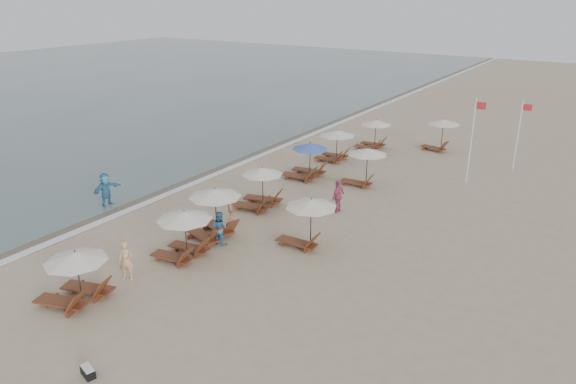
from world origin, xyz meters
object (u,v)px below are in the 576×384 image
Objects in this scene: lounger_station_0 at (75,277)px; lounger_station_1 at (182,233)px; lounger_station_3 at (259,189)px; lounger_station_2 at (213,212)px; beachgoer_mid_a at (220,228)px; lounger_station_4 at (306,162)px; beachgoer_mid_b at (232,206)px; inland_station_1 at (363,162)px; beachgoer_far_a at (338,196)px; lounger_station_6 at (373,133)px; beachgoer_near at (126,261)px; duffel_bag at (88,372)px; lounger_station_5 at (334,144)px; waterline_walker at (106,190)px; inland_station_2 at (440,130)px; flag_pole_near at (472,137)px; inland_station_0 at (306,217)px.

lounger_station_1 is (0.81, 4.54, 0.12)m from lounger_station_0.
lounger_station_1 is at bearing -83.94° from lounger_station_3.
lounger_station_2 is 1.70× the size of beachgoer_mid_a.
lounger_station_4 is 1.67× the size of beachgoer_mid_b.
lounger_station_0 reaches higher than beachgoer_mid_a.
inland_station_1 is 1.52× the size of beachgoer_far_a.
lounger_station_4 is at bearing -94.73° from lounger_station_6.
inland_station_1 is at bearing 48.22° from beachgoer_near.
lounger_station_4 is at bearing 61.66° from beachgoer_near.
inland_station_1 is (3.42, 0.59, 0.44)m from lounger_station_4.
inland_station_1 is at bearing 74.95° from lounger_station_2.
lounger_station_4 is 18.71m from duffel_bag.
duffel_bag is at bearing -71.55° from lounger_station_2.
lounger_station_3 is 1.02× the size of lounger_station_5.
lounger_station_5 is 1.42× the size of waterline_walker.
beachgoer_mid_b is 11.48m from duffel_bag.
inland_station_2 is 6.69m from flag_pole_near.
beachgoer_mid_a is at bearing -99.53° from inland_station_2.
beachgoer_mid_b is (0.33, -7.38, -0.24)m from lounger_station_4.
lounger_station_3 is 1.65× the size of beachgoer_mid_b.
flag_pole_near reaches higher than lounger_station_3.
lounger_station_4 is (-0.23, 15.99, -0.01)m from lounger_station_0.
inland_station_0 reaches higher than lounger_station_4.
lounger_station_0 is at bearing -118.80° from inland_station_0.
lounger_station_5 is 0.99× the size of inland_station_2.
flag_pole_near is (7.48, 13.69, 1.47)m from lounger_station_2.
lounger_station_6 is at bearing 155.55° from flag_pole_near.
lounger_station_2 reaches higher than beachgoer_near.
lounger_station_3 is at bearing -58.09° from waterline_walker.
beachgoer_near is 0.90× the size of waterline_walker.
lounger_station_2 reaches higher than inland_station_0.
lounger_station_0 is at bearing -94.66° from lounger_station_2.
waterline_walker is at bearing 134.75° from lounger_station_0.
flag_pole_near reaches higher than beachgoer_far_a.
lounger_station_5 is at bearing -86.06° from beachgoer_mid_a.
flag_pole_near is at bearing 36.78° from beachgoer_near.
lounger_station_0 is 26.36m from inland_station_2.
duffel_bag is at bearing -82.69° from beachgoer_near.
lounger_station_6 is 1.41× the size of beachgoer_far_a.
lounger_station_6 reaches higher than lounger_station_5.
beachgoer_mid_a is at bearing -82.93° from lounger_station_5.
beachgoer_mid_a is (-3.28, -19.56, -0.72)m from inland_station_2.
flag_pole_near is at bearing -57.35° from inland_station_2.
duffel_bag is 0.12× the size of flag_pole_near.
lounger_station_6 is 17.50m from beachgoer_mid_a.
duffel_bag is at bearing -95.10° from inland_station_0.
beachgoer_far_a is (4.29, -7.48, -0.32)m from lounger_station_5.
inland_station_2 is at bearing 88.14° from duffel_bag.
lounger_station_0 is 1.00× the size of lounger_station_2.
inland_station_2 is at bearing 74.15° from lounger_station_3.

